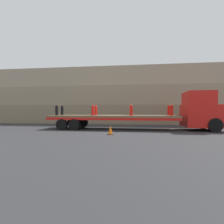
# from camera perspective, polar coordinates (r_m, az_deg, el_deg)

# --- Properties ---
(ground_plane) EXTENTS (120.00, 120.00, 0.00)m
(ground_plane) POSITION_cam_1_polar(r_m,az_deg,el_deg) (14.77, 0.18, -5.60)
(ground_plane) COLOR #2D2D30
(rock_cliff) EXTENTS (60.00, 3.30, 6.71)m
(rock_cliff) POSITION_cam_1_polar(r_m,az_deg,el_deg) (21.38, 2.45, 5.31)
(rock_cliff) COLOR #84755B
(rock_cliff) RESTS_ON ground_plane
(truck_cab) EXTENTS (2.79, 2.61, 3.05)m
(truck_cab) POSITION_cam_1_polar(r_m,az_deg,el_deg) (15.50, 27.42, 0.18)
(truck_cab) COLOR red
(truck_cab) RESTS_ON ground_plane
(flatbed_trailer) EXTENTS (10.59, 2.68, 1.17)m
(flatbed_trailer) POSITION_cam_1_polar(r_m,az_deg,el_deg) (14.78, -2.07, -1.82)
(flatbed_trailer) COLOR brown
(flatbed_trailer) RESTS_ON ground_plane
(fire_hydrant_black_near_0) EXTENTS (0.29, 0.44, 0.85)m
(fire_hydrant_black_near_0) POSITION_cam_1_polar(r_m,az_deg,el_deg) (15.46, -17.63, 0.52)
(fire_hydrant_black_near_0) COLOR black
(fire_hydrant_black_near_0) RESTS_ON flatbed_trailer
(fire_hydrant_black_far_0) EXTENTS (0.29, 0.44, 0.85)m
(fire_hydrant_black_far_0) POSITION_cam_1_polar(r_m,az_deg,el_deg) (16.49, -15.95, 0.53)
(fire_hydrant_black_far_0) COLOR black
(fire_hydrant_black_far_0) RESTS_ON flatbed_trailer
(fire_hydrant_red_near_1) EXTENTS (0.29, 0.44, 0.85)m
(fire_hydrant_red_near_1) POSITION_cam_1_polar(r_m,az_deg,el_deg) (14.41, -6.28, 0.55)
(fire_hydrant_red_near_1) COLOR red
(fire_hydrant_red_near_1) RESTS_ON flatbed_trailer
(fire_hydrant_red_far_1) EXTENTS (0.29, 0.44, 0.85)m
(fire_hydrant_red_far_1) POSITION_cam_1_polar(r_m,az_deg,el_deg) (15.52, -5.29, 0.55)
(fire_hydrant_red_far_1) COLOR red
(fire_hydrant_red_far_1) RESTS_ON flatbed_trailer
(fire_hydrant_red_near_2) EXTENTS (0.29, 0.44, 0.85)m
(fire_hydrant_red_near_2) POSITION_cam_1_polar(r_m,az_deg,el_deg) (14.00, 6.25, 0.55)
(fire_hydrant_red_near_2) COLOR red
(fire_hydrant_red_near_2) RESTS_ON flatbed_trailer
(fire_hydrant_red_far_2) EXTENTS (0.29, 0.44, 0.85)m
(fire_hydrant_red_far_2) POSITION_cam_1_polar(r_m,az_deg,el_deg) (15.14, 6.34, 0.55)
(fire_hydrant_red_far_2) COLOR red
(fire_hydrant_red_far_2) RESTS_ON flatbed_trailer
(fire_hydrant_red_near_3) EXTENTS (0.29, 0.44, 0.85)m
(fire_hydrant_red_near_3) POSITION_cam_1_polar(r_m,az_deg,el_deg) (14.29, 18.90, 0.52)
(fire_hydrant_red_near_3) COLOR red
(fire_hydrant_red_near_3) RESTS_ON flatbed_trailer
(fire_hydrant_red_far_3) EXTENTS (0.29, 0.44, 0.85)m
(fire_hydrant_red_far_3) POSITION_cam_1_polar(r_m,az_deg,el_deg) (15.40, 18.06, 0.52)
(fire_hydrant_red_far_3) COLOR red
(fire_hydrant_red_far_3) RESTS_ON flatbed_trailer
(cargo_strap_rear) EXTENTS (0.05, 2.78, 0.01)m
(cargo_strap_rear) POSITION_cam_1_polar(r_m,az_deg,el_deg) (14.58, 6.30, 2.28)
(cargo_strap_rear) COLOR yellow
(cargo_strap_rear) RESTS_ON fire_hydrant_red_near_2
(cargo_strap_middle) EXTENTS (0.05, 2.78, 0.01)m
(cargo_strap_middle) POSITION_cam_1_polar(r_m,az_deg,el_deg) (14.85, 18.47, 2.22)
(cargo_strap_middle) COLOR yellow
(cargo_strap_middle) RESTS_ON fire_hydrant_red_near_3
(traffic_cone) EXTENTS (0.38, 0.38, 0.61)m
(traffic_cone) POSITION_cam_1_polar(r_m,az_deg,el_deg) (11.43, -0.53, -5.91)
(traffic_cone) COLOR black
(traffic_cone) RESTS_ON ground_plane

